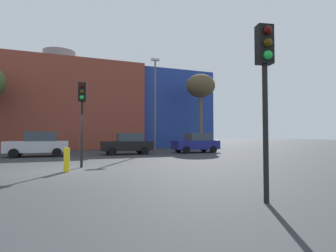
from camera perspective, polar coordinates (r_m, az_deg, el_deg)
The scene contains 10 objects.
ground_plane at distance 12.45m, azimuth -21.59°, elevation -8.94°, with size 200.00×200.00×0.00m, color #2D3033.
building_backdrop at distance 35.88m, azimuth -22.66°, elevation 3.76°, with size 38.54×11.58×12.18m.
parked_car_1 at distance 21.34m, azimuth -26.35°, elevation -3.55°, with size 4.20×2.06×1.82m.
parked_car_2 at distance 21.72m, azimuth -8.81°, elevation -3.82°, with size 4.02×1.97×1.74m.
parked_car_3 at distance 23.82m, azimuth 6.15°, elevation -3.65°, with size 4.09×2.01×1.77m.
traffic_light_near_right at distance 6.48m, azimuth 20.39°, elevation 11.07°, with size 0.40×0.39×4.04m.
traffic_light_island at distance 13.24m, azimuth -18.18°, elevation 4.37°, with size 0.40×0.39×4.06m.
bare_tree_1 at distance 30.63m, azimuth 7.10°, elevation 8.37°, with size 3.31×3.31×8.58m.
bollard_yellow_0 at distance 11.77m, azimuth -21.18°, elevation -6.89°, with size 0.24×0.24×1.00m, color yellow.
street_lamp at distance 24.92m, azimuth -2.82°, elevation 5.83°, with size 0.80×0.24×8.86m.
Camera 1 is at (0.15, -12.36, 1.50)m, focal length 28.02 mm.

